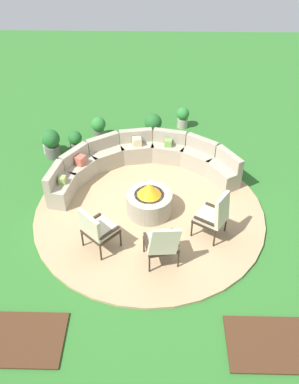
{
  "coord_description": "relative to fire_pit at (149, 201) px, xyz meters",
  "views": [
    {
      "loc": [
        0.16,
        -6.84,
        6.24
      ],
      "look_at": [
        0.0,
        0.2,
        0.45
      ],
      "focal_mm": 39.05,
      "sensor_mm": 36.0,
      "label": 1
    }
  ],
  "objects": [
    {
      "name": "ground_plane",
      "position": [
        0.0,
        0.0,
        -0.36
      ],
      "size": [
        24.0,
        24.0,
        0.0
      ],
      "primitive_type": "plane",
      "color": "#2D6B28"
    },
    {
      "name": "patio_circle",
      "position": [
        0.0,
        0.0,
        -0.33
      ],
      "size": [
        5.04,
        5.04,
        0.06
      ],
      "primitive_type": "cylinder",
      "color": "tan",
      "rests_on": "ground_plane"
    },
    {
      "name": "mulch_bed_left",
      "position": [
        -2.27,
        -3.13,
        -0.34
      ],
      "size": [
        1.89,
        1.02,
        0.04
      ],
      "primitive_type": "cube",
      "color": "#472B19",
      "rests_on": "ground_plane"
    },
    {
      "name": "mulch_bed_right",
      "position": [
        2.27,
        -3.13,
        -0.34
      ],
      "size": [
        1.89,
        1.02,
        0.04
      ],
      "primitive_type": "cube",
      "color": "#472B19",
      "rests_on": "ground_plane"
    },
    {
      "name": "fire_pit",
      "position": [
        0.0,
        0.0,
        0.0
      ],
      "size": [
        0.99,
        0.99,
        0.77
      ],
      "color": "#9E937F",
      "rests_on": "patio_circle"
    },
    {
      "name": "curved_stone_bench",
      "position": [
        -0.27,
        1.43,
        0.01
      ],
      "size": [
        4.4,
        2.33,
        0.79
      ],
      "color": "#9E937F",
      "rests_on": "patio_circle"
    },
    {
      "name": "lounge_chair_front_left",
      "position": [
        -0.99,
        -1.11,
        0.23
      ],
      "size": [
        0.81,
        0.82,
        1.01
      ],
      "rotation": [
        0.0,
        0.0,
        5.55
      ],
      "color": "#2D2319",
      "rests_on": "patio_circle"
    },
    {
      "name": "lounge_chair_front_right",
      "position": [
        0.27,
        -1.46,
        0.23
      ],
      "size": [
        0.72,
        0.69,
        1.04
      ],
      "rotation": [
        0.0,
        0.0,
        6.52
      ],
      "color": "#2D2319",
      "rests_on": "patio_circle"
    },
    {
      "name": "lounge_chair_back_left",
      "position": [
        1.32,
        -0.7,
        0.26
      ],
      "size": [
        0.77,
        0.78,
        1.1
      ],
      "rotation": [
        0.0,
        0.0,
        7.29
      ],
      "color": "#2D2319",
      "rests_on": "patio_circle"
    },
    {
      "name": "potted_plant_0",
      "position": [
        -2.56,
        2.17,
        0.06
      ],
      "size": [
        0.46,
        0.46,
        0.78
      ],
      "color": "#605B56",
      "rests_on": "ground_plane"
    },
    {
      "name": "potted_plant_1",
      "position": [
        -2.72,
        2.37,
        -0.06
      ],
      "size": [
        0.33,
        0.33,
        0.56
      ],
      "color": "#A89E8E",
      "rests_on": "ground_plane"
    },
    {
      "name": "potted_plant_2",
      "position": [
        0.87,
        3.75,
        -0.02
      ],
      "size": [
        0.36,
        0.36,
        0.61
      ],
      "color": "#A89E8E",
      "rests_on": "ground_plane"
    },
    {
      "name": "potted_plant_3",
      "position": [
        -1.48,
        3.17,
        -0.03
      ],
      "size": [
        0.4,
        0.4,
        0.6
      ],
      "color": "#605B56",
      "rests_on": "ground_plane"
    },
    {
      "name": "potted_plant_4",
      "position": [
        -2.0,
        2.42,
        -0.04
      ],
      "size": [
        0.36,
        0.36,
        0.6
      ],
      "color": "#605B56",
      "rests_on": "ground_plane"
    },
    {
      "name": "potted_plant_5",
      "position": [
        0.03,
        3.23,
        0.01
      ],
      "size": [
        0.48,
        0.48,
        0.68
      ],
      "color": "brown",
      "rests_on": "ground_plane"
    }
  ]
}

